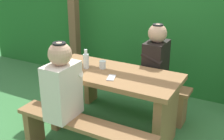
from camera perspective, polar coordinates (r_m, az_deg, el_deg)
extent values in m
plane|color=#3B7B40|center=(3.30, 0.00, -12.30)|extent=(12.00, 12.00, 0.00)
cube|color=#206826|center=(4.53, 11.09, 8.20)|extent=(6.40, 1.02, 1.65)
cube|color=brown|center=(4.34, -7.61, 11.63)|extent=(0.12, 0.12, 2.21)
cube|color=olive|center=(2.96, 0.00, -0.91)|extent=(1.40, 0.64, 0.05)
cube|color=olive|center=(3.42, -8.91, -4.73)|extent=(0.08, 0.54, 0.68)
cube|color=olive|center=(2.92, 10.55, -9.68)|extent=(0.08, 0.54, 0.68)
cube|color=olive|center=(2.68, -5.65, -10.53)|extent=(1.40, 0.24, 0.04)
cube|color=olive|center=(3.14, -15.11, -10.73)|extent=(0.07, 0.22, 0.40)
cube|color=olive|center=(3.53, 4.23, -2.27)|extent=(1.40, 0.24, 0.04)
cube|color=olive|center=(3.89, -4.22, -3.46)|extent=(0.07, 0.22, 0.40)
cube|color=olive|center=(3.45, 13.63, -7.52)|extent=(0.07, 0.22, 0.40)
cube|color=silver|center=(2.66, -9.77, -4.12)|extent=(0.22, 0.34, 0.52)
sphere|color=tan|center=(2.53, -10.27, 3.13)|extent=(0.21, 0.21, 0.21)
cylinder|color=black|center=(2.51, -10.40, 5.07)|extent=(0.12, 0.12, 0.02)
cylinder|color=silver|center=(2.72, -8.11, -1.04)|extent=(0.25, 0.07, 0.15)
cube|color=black|center=(3.33, 8.63, 1.26)|extent=(0.22, 0.34, 0.52)
sphere|color=tan|center=(3.23, 8.98, 7.18)|extent=(0.21, 0.21, 0.21)
cylinder|color=black|center=(3.21, 9.07, 8.73)|extent=(0.12, 0.12, 0.02)
cylinder|color=black|center=(3.17, 7.85, 2.26)|extent=(0.25, 0.07, 0.15)
cylinder|color=silver|center=(3.05, -1.87, 1.07)|extent=(0.07, 0.07, 0.08)
cylinder|color=silver|center=(3.05, -5.15, 1.74)|extent=(0.06, 0.06, 0.15)
cylinder|color=silver|center=(3.02, -5.21, 3.59)|extent=(0.03, 0.03, 0.05)
cube|color=silver|center=(2.81, -0.14, -1.53)|extent=(0.11, 0.15, 0.01)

